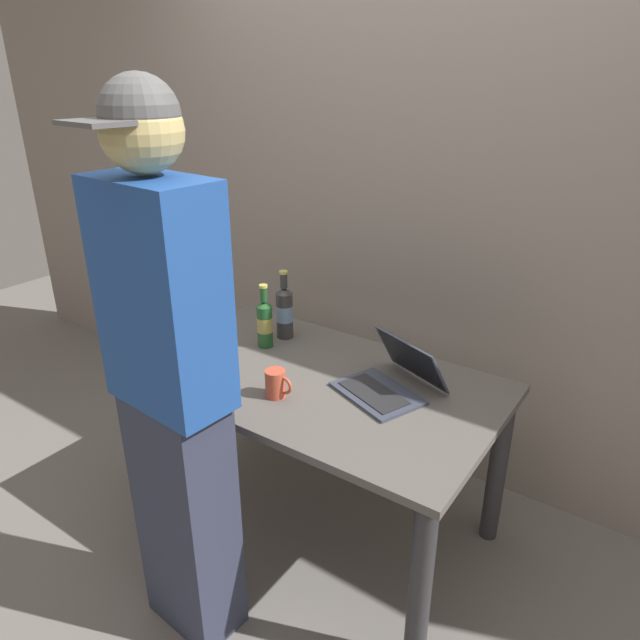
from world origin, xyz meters
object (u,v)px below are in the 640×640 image
object	(u,v)px
beer_bottle_green	(265,322)
person_figure	(172,386)
beer_bottle_amber	(285,311)
coffee_mug	(276,384)
laptop	(390,380)

from	to	relation	value
beer_bottle_green	person_figure	distance (m)	0.78
beer_bottle_green	person_figure	size ratio (longest dim) A/B	0.15
beer_bottle_amber	coffee_mug	bearing A→B (deg)	-55.68
laptop	person_figure	distance (m)	0.82
beer_bottle_amber	coffee_mug	distance (m)	0.52
laptop	beer_bottle_green	distance (m)	0.63
laptop	beer_bottle_amber	distance (m)	0.63
beer_bottle_amber	person_figure	size ratio (longest dim) A/B	0.17
laptop	coffee_mug	bearing A→B (deg)	-139.36
laptop	beer_bottle_amber	xyz separation A→B (m)	(-0.61, 0.15, 0.08)
beer_bottle_green	coffee_mug	bearing A→B (deg)	-45.04
beer_bottle_amber	coffee_mug	size ratio (longest dim) A/B	2.75
laptop	coffee_mug	size ratio (longest dim) A/B	3.68
person_figure	coffee_mug	world-z (taller)	person_figure
beer_bottle_green	beer_bottle_amber	bearing A→B (deg)	84.45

